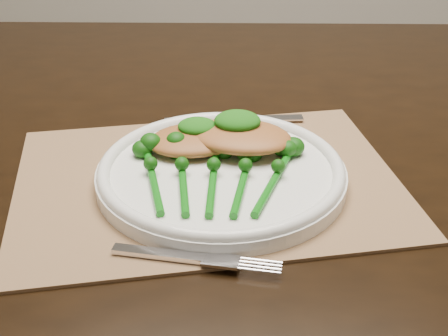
# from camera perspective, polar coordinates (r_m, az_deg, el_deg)

# --- Properties ---
(dining_table) EXTENTS (1.64, 0.97, 0.75)m
(dining_table) POSITION_cam_1_polar(r_m,az_deg,el_deg) (1.11, 3.38, -12.97)
(dining_table) COLOR black
(dining_table) RESTS_ON ground
(placemat) EXTENTS (0.51, 0.42, 0.00)m
(placemat) POSITION_cam_1_polar(r_m,az_deg,el_deg) (0.73, -1.52, -1.20)
(placemat) COLOR #8C6847
(placemat) RESTS_ON dining_table
(dinner_plate) EXTENTS (0.29, 0.29, 0.03)m
(dinner_plate) POSITION_cam_1_polar(r_m,az_deg,el_deg) (0.72, -0.25, -0.34)
(dinner_plate) COLOR white
(dinner_plate) RESTS_ON placemat
(knife) EXTENTS (0.19, 0.04, 0.01)m
(knife) POSITION_cam_1_polar(r_m,az_deg,el_deg) (0.87, -0.32, 4.40)
(knife) COLOR silver
(knife) RESTS_ON placemat
(fork) EXTENTS (0.17, 0.04, 0.01)m
(fork) POSITION_cam_1_polar(r_m,az_deg,el_deg) (0.60, -1.57, -8.36)
(fork) COLOR silver
(fork) RESTS_ON placemat
(chicken_fillet_left) EXTENTS (0.14, 0.12, 0.02)m
(chicken_fillet_left) POSITION_cam_1_polar(r_m,az_deg,el_deg) (0.76, -2.51, 2.64)
(chicken_fillet_left) COLOR #AD6732
(chicken_fillet_left) RESTS_ON dinner_plate
(chicken_fillet_right) EXTENTS (0.14, 0.11, 0.03)m
(chicken_fillet_right) POSITION_cam_1_polar(r_m,az_deg,el_deg) (0.75, 1.48, 2.92)
(chicken_fillet_right) COLOR #AD6732
(chicken_fillet_right) RESTS_ON dinner_plate
(pesto_dollop_left) EXTENTS (0.05, 0.04, 0.02)m
(pesto_dollop_left) POSITION_cam_1_polar(r_m,az_deg,el_deg) (0.76, -2.46, 3.84)
(pesto_dollop_left) COLOR #0E4B0A
(pesto_dollop_left) RESTS_ON chicken_fillet_left
(pesto_dollop_right) EXTENTS (0.06, 0.05, 0.02)m
(pesto_dollop_right) POSITION_cam_1_polar(r_m,az_deg,el_deg) (0.76, 1.24, 4.33)
(pesto_dollop_right) COLOR #0E4B0A
(pesto_dollop_right) RESTS_ON chicken_fillet_right
(broccolini_bundle) EXTENTS (0.16, 0.18, 0.04)m
(broccolini_bundle) POSITION_cam_1_polar(r_m,az_deg,el_deg) (0.69, -1.03, -1.19)
(broccolini_bundle) COLOR #0C600E
(broccolini_bundle) RESTS_ON dinner_plate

